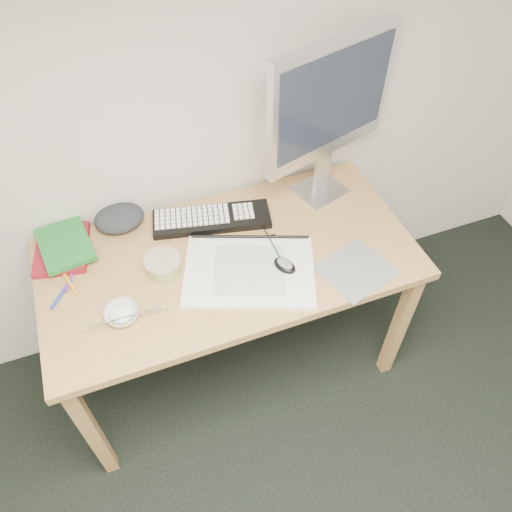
{
  "coord_description": "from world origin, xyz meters",
  "views": [
    {
      "loc": [
        -0.41,
        0.24,
        2.16
      ],
      "look_at": [
        0.0,
        1.33,
        0.83
      ],
      "focal_mm": 35.0,
      "sensor_mm": 36.0,
      "label": 1
    }
  ],
  "objects_px": {
    "keyboard": "(212,219)",
    "rice_bowl": "(122,314)",
    "sketchpad": "(249,271)",
    "monitor": "(330,104)",
    "desk": "(230,271)"
  },
  "relations": [
    {
      "from": "desk",
      "to": "sketchpad",
      "type": "xyz_separation_m",
      "value": [
        0.05,
        -0.1,
        0.09
      ]
    },
    {
      "from": "monitor",
      "to": "sketchpad",
      "type": "bearing_deg",
      "value": -160.84
    },
    {
      "from": "keyboard",
      "to": "rice_bowl",
      "type": "height_order",
      "value": "rice_bowl"
    },
    {
      "from": "sketchpad",
      "to": "rice_bowl",
      "type": "distance_m",
      "value": 0.47
    },
    {
      "from": "desk",
      "to": "keyboard",
      "type": "bearing_deg",
      "value": 91.07
    },
    {
      "from": "sketchpad",
      "to": "keyboard",
      "type": "distance_m",
      "value": 0.3
    },
    {
      "from": "sketchpad",
      "to": "keyboard",
      "type": "bearing_deg",
      "value": 120.5
    },
    {
      "from": "keyboard",
      "to": "rice_bowl",
      "type": "xyz_separation_m",
      "value": [
        -0.42,
        -0.33,
        0.0
      ]
    },
    {
      "from": "sketchpad",
      "to": "desk",
      "type": "bearing_deg",
      "value": 136.07
    },
    {
      "from": "sketchpad",
      "to": "keyboard",
      "type": "relative_size",
      "value": 1.01
    },
    {
      "from": "desk",
      "to": "rice_bowl",
      "type": "distance_m",
      "value": 0.45
    },
    {
      "from": "desk",
      "to": "keyboard",
      "type": "distance_m",
      "value": 0.22
    },
    {
      "from": "sketchpad",
      "to": "monitor",
      "type": "height_order",
      "value": "monitor"
    },
    {
      "from": "monitor",
      "to": "rice_bowl",
      "type": "distance_m",
      "value": 1.04
    },
    {
      "from": "desk",
      "to": "monitor",
      "type": "relative_size",
      "value": 2.11
    }
  ]
}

